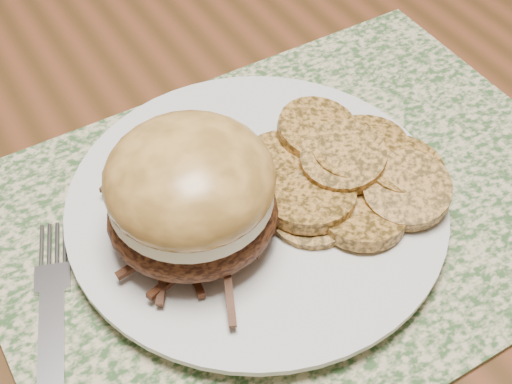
% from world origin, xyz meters
% --- Properties ---
extents(dining_table, '(1.50, 0.90, 0.75)m').
position_xyz_m(dining_table, '(0.00, 0.00, 0.67)').
color(dining_table, brown).
rests_on(dining_table, ground).
extents(placemat, '(0.45, 0.33, 0.00)m').
position_xyz_m(placemat, '(0.04, -0.19, 0.75)').
color(placemat, '#33542B').
rests_on(placemat, dining_table).
extents(dinner_plate, '(0.26, 0.26, 0.02)m').
position_xyz_m(dinner_plate, '(0.01, -0.18, 0.76)').
color(dinner_plate, silver).
rests_on(dinner_plate, placemat).
extents(pork_sandwich, '(0.14, 0.14, 0.09)m').
position_xyz_m(pork_sandwich, '(-0.05, -0.18, 0.81)').
color(pork_sandwich, black).
rests_on(pork_sandwich, dinner_plate).
extents(roasted_potatoes, '(0.16, 0.17, 0.04)m').
position_xyz_m(roasted_potatoes, '(0.07, -0.20, 0.78)').
color(roasted_potatoes, '#B57B35').
rests_on(roasted_potatoes, dinner_plate).
extents(fork, '(0.09, 0.19, 0.00)m').
position_xyz_m(fork, '(-0.16, -0.20, 0.76)').
color(fork, '#B9B9C0').
rests_on(fork, placemat).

